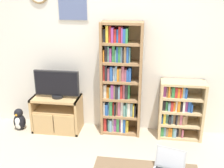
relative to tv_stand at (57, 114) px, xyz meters
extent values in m
cube|color=silver|center=(0.98, 0.27, 1.01)|extent=(5.63, 0.06, 2.60)
cube|color=silver|center=(0.28, 0.23, 1.60)|extent=(0.46, 0.01, 0.36)
cube|color=slate|center=(0.28, 0.22, 1.60)|extent=(0.42, 0.02, 0.33)
cube|color=tan|center=(-0.36, 0.02, 0.00)|extent=(0.04, 0.40, 0.57)
cube|color=tan|center=(0.36, 0.02, 0.00)|extent=(0.04, 0.40, 0.57)
cube|color=tan|center=(0.00, 0.02, 0.26)|extent=(0.75, 0.40, 0.04)
cube|color=tan|center=(0.00, 0.02, -0.27)|extent=(0.75, 0.40, 0.04)
cube|color=tan|center=(0.00, 0.02, 0.05)|extent=(0.68, 0.37, 0.04)
cube|color=tan|center=(-0.17, -0.17, -0.10)|extent=(0.33, 0.02, 0.30)
cube|color=tan|center=(0.17, -0.17, -0.10)|extent=(0.33, 0.02, 0.30)
cylinder|color=black|center=(0.04, 0.00, 0.30)|extent=(0.18, 0.18, 0.04)
cube|color=black|center=(0.04, 0.00, 0.52)|extent=(0.69, 0.05, 0.39)
cube|color=black|center=(0.04, -0.03, 0.52)|extent=(0.65, 0.01, 0.36)
cube|color=#9E754C|center=(0.73, 0.08, 0.58)|extent=(0.04, 0.28, 1.73)
cube|color=#9E754C|center=(1.30, 0.08, 0.58)|extent=(0.04, 0.28, 1.73)
cube|color=#9E754C|center=(1.01, 0.21, 0.58)|extent=(0.60, 0.02, 1.73)
cube|color=#9E754C|center=(1.01, 0.08, -0.27)|extent=(0.53, 0.25, 0.04)
cube|color=#9E754C|center=(1.01, 0.08, 0.01)|extent=(0.53, 0.25, 0.04)
cube|color=#9E754C|center=(1.01, 0.08, 0.30)|extent=(0.53, 0.25, 0.04)
cube|color=#9E754C|center=(1.01, 0.08, 0.58)|extent=(0.53, 0.25, 0.04)
cube|color=#9E754C|center=(1.01, 0.08, 0.86)|extent=(0.53, 0.25, 0.04)
cube|color=#9E754C|center=(1.01, 0.08, 1.14)|extent=(0.53, 0.25, 0.04)
cube|color=#9E754C|center=(1.01, 0.08, 1.42)|extent=(0.53, 0.25, 0.04)
cube|color=red|center=(0.77, 0.09, -0.14)|extent=(0.04, 0.20, 0.22)
cube|color=#232328|center=(0.81, 0.09, -0.14)|extent=(0.02, 0.18, 0.21)
cube|color=#5B9389|center=(0.83, 0.09, -0.15)|extent=(0.02, 0.20, 0.20)
cube|color=#759EB7|center=(0.86, 0.08, -0.15)|extent=(0.04, 0.22, 0.20)
cube|color=white|center=(0.90, 0.09, -0.14)|extent=(0.02, 0.18, 0.22)
cube|color=#9E4293|center=(0.93, 0.09, -0.14)|extent=(0.04, 0.19, 0.21)
cube|color=#388947|center=(0.98, 0.09, -0.13)|extent=(0.04, 0.20, 0.23)
cube|color=#9E4293|center=(1.01, 0.09, -0.13)|extent=(0.02, 0.18, 0.23)
cube|color=white|center=(1.04, 0.08, -0.13)|extent=(0.03, 0.22, 0.23)
cube|color=#2856A8|center=(1.07, 0.08, -0.14)|extent=(0.04, 0.22, 0.23)
cube|color=gold|center=(1.12, 0.09, -0.15)|extent=(0.04, 0.19, 0.20)
cube|color=white|center=(0.76, 0.08, 0.14)|extent=(0.02, 0.22, 0.21)
cube|color=#2856A8|center=(0.80, 0.08, 0.12)|extent=(0.04, 0.22, 0.18)
cube|color=#759EB7|center=(0.83, 0.09, 0.14)|extent=(0.02, 0.18, 0.21)
cube|color=#388947|center=(0.87, 0.08, 0.15)|extent=(0.04, 0.21, 0.23)
cube|color=red|center=(0.90, 0.09, 0.13)|extent=(0.02, 0.19, 0.20)
cube|color=#232328|center=(0.93, 0.08, 0.13)|extent=(0.02, 0.22, 0.19)
cube|color=#93704C|center=(0.95, 0.09, 0.14)|extent=(0.02, 0.18, 0.21)
cube|color=#B75B70|center=(0.99, 0.09, 0.15)|extent=(0.04, 0.20, 0.23)
cube|color=white|center=(1.03, 0.09, 0.14)|extent=(0.04, 0.18, 0.22)
cube|color=#5B9389|center=(1.08, 0.08, 0.13)|extent=(0.03, 0.22, 0.19)
cube|color=#5B9389|center=(1.11, 0.08, 0.15)|extent=(0.02, 0.21, 0.23)
cube|color=white|center=(1.14, 0.09, 0.14)|extent=(0.04, 0.20, 0.22)
cube|color=#759EB7|center=(1.18, 0.09, 0.14)|extent=(0.03, 0.19, 0.21)
cube|color=gold|center=(1.21, 0.08, 0.13)|extent=(0.02, 0.22, 0.20)
cube|color=#232328|center=(1.23, 0.08, 0.12)|extent=(0.02, 0.22, 0.19)
cube|color=white|center=(0.78, 0.09, 0.42)|extent=(0.04, 0.19, 0.20)
cube|color=orange|center=(0.82, 0.09, 0.40)|extent=(0.04, 0.18, 0.17)
cube|color=#5B9389|center=(0.85, 0.08, 0.40)|extent=(0.02, 0.22, 0.18)
cube|color=#9E4293|center=(0.89, 0.08, 0.42)|extent=(0.04, 0.22, 0.22)
cube|color=#93704C|center=(0.92, 0.08, 0.42)|extent=(0.02, 0.23, 0.21)
cube|color=#232328|center=(0.95, 0.08, 0.42)|extent=(0.04, 0.22, 0.20)
cube|color=#759EB7|center=(0.99, 0.08, 0.41)|extent=(0.03, 0.21, 0.19)
cube|color=red|center=(1.02, 0.09, 0.42)|extent=(0.03, 0.19, 0.20)
cube|color=#B75B70|center=(1.06, 0.09, 0.42)|extent=(0.03, 0.18, 0.22)
cube|color=#232328|center=(1.10, 0.09, 0.43)|extent=(0.04, 0.19, 0.23)
cube|color=#388947|center=(1.13, 0.09, 0.43)|extent=(0.03, 0.17, 0.22)
cube|color=red|center=(0.77, 0.09, 0.71)|extent=(0.02, 0.20, 0.22)
cube|color=#232328|center=(0.80, 0.08, 0.71)|extent=(0.03, 0.22, 0.23)
cube|color=#B75B70|center=(0.83, 0.09, 0.69)|extent=(0.03, 0.20, 0.19)
cube|color=#2856A8|center=(0.87, 0.08, 0.70)|extent=(0.04, 0.22, 0.21)
cube|color=white|center=(0.91, 0.09, 0.69)|extent=(0.03, 0.17, 0.20)
cube|color=#759EB7|center=(0.94, 0.09, 0.71)|extent=(0.02, 0.21, 0.23)
cube|color=orange|center=(0.97, 0.08, 0.69)|extent=(0.03, 0.22, 0.19)
cube|color=#93704C|center=(1.00, 0.08, 0.69)|extent=(0.03, 0.22, 0.19)
cube|color=#B75B70|center=(1.04, 0.09, 0.71)|extent=(0.04, 0.20, 0.22)
cube|color=#B75B70|center=(1.08, 0.09, 0.69)|extent=(0.03, 0.20, 0.18)
cube|color=#2856A8|center=(1.11, 0.08, 0.69)|extent=(0.02, 0.21, 0.18)
cube|color=#2856A8|center=(1.14, 0.08, 0.70)|extent=(0.04, 0.21, 0.20)
cube|color=orange|center=(0.76, 0.08, 0.96)|extent=(0.02, 0.21, 0.17)
cube|color=#232328|center=(0.79, 0.09, 0.99)|extent=(0.04, 0.18, 0.23)
cube|color=#5B9389|center=(0.83, 0.09, 0.99)|extent=(0.02, 0.18, 0.23)
cube|color=#9E4293|center=(0.86, 0.09, 0.98)|extent=(0.03, 0.20, 0.20)
cube|color=#388947|center=(0.90, 0.09, 0.99)|extent=(0.04, 0.18, 0.23)
cube|color=#5B9389|center=(0.93, 0.09, 0.97)|extent=(0.02, 0.20, 0.18)
cube|color=#2856A8|center=(0.96, 0.09, 0.99)|extent=(0.02, 0.20, 0.22)
cube|color=#388947|center=(0.99, 0.09, 0.99)|extent=(0.03, 0.19, 0.22)
cube|color=#759EB7|center=(1.02, 0.09, 0.99)|extent=(0.03, 0.19, 0.22)
cube|color=#232328|center=(1.04, 0.08, 0.98)|extent=(0.02, 0.21, 0.20)
cube|color=#93704C|center=(1.07, 0.09, 0.99)|extent=(0.03, 0.20, 0.22)
cube|color=#2856A8|center=(1.10, 0.08, 0.99)|extent=(0.03, 0.21, 0.23)
cube|color=#5B9389|center=(1.13, 0.09, 0.98)|extent=(0.02, 0.19, 0.21)
cube|color=#232328|center=(0.77, 0.09, 1.25)|extent=(0.04, 0.18, 0.18)
cube|color=gold|center=(0.81, 0.08, 1.28)|extent=(0.04, 0.21, 0.23)
cube|color=red|center=(0.85, 0.09, 1.27)|extent=(0.03, 0.19, 0.23)
cube|color=#9E4293|center=(0.89, 0.08, 1.26)|extent=(0.03, 0.22, 0.21)
cube|color=red|center=(0.92, 0.09, 1.25)|extent=(0.03, 0.19, 0.18)
cube|color=#2856A8|center=(0.96, 0.09, 1.25)|extent=(0.02, 0.19, 0.18)
cube|color=red|center=(0.99, 0.09, 1.27)|extent=(0.03, 0.19, 0.22)
cube|color=#9E4293|center=(1.02, 0.08, 1.26)|extent=(0.02, 0.22, 0.21)
cube|color=#2856A8|center=(1.05, 0.08, 1.26)|extent=(0.04, 0.22, 0.19)
cube|color=#388947|center=(1.09, 0.08, 1.26)|extent=(0.03, 0.23, 0.20)
cube|color=tan|center=(1.61, 0.06, 0.16)|extent=(0.04, 0.31, 0.89)
cube|color=tan|center=(2.22, 0.06, 0.16)|extent=(0.04, 0.31, 0.89)
cube|color=tan|center=(1.92, 0.21, 0.16)|extent=(0.64, 0.02, 0.89)
cube|color=tan|center=(1.92, 0.06, -0.27)|extent=(0.57, 0.28, 0.04)
cube|color=tan|center=(1.92, 0.06, -0.05)|extent=(0.57, 0.28, 0.04)
cube|color=tan|center=(1.92, 0.06, 0.16)|extent=(0.57, 0.28, 0.04)
cube|color=tan|center=(1.92, 0.06, 0.38)|extent=(0.57, 0.28, 0.04)
cube|color=tan|center=(1.92, 0.06, 0.59)|extent=(0.57, 0.28, 0.04)
cube|color=#388947|center=(1.66, 0.07, -0.18)|extent=(0.04, 0.24, 0.14)
cube|color=#759EB7|center=(1.70, 0.07, -0.18)|extent=(0.03, 0.23, 0.14)
cube|color=#93704C|center=(1.73, 0.07, -0.18)|extent=(0.03, 0.24, 0.14)
cube|color=orange|center=(1.76, 0.07, -0.17)|extent=(0.02, 0.24, 0.15)
cube|color=orange|center=(1.79, 0.07, -0.18)|extent=(0.03, 0.23, 0.14)
cube|color=#5B9389|center=(1.82, 0.07, -0.17)|extent=(0.02, 0.25, 0.15)
cube|color=#759EB7|center=(1.85, 0.07, -0.18)|extent=(0.03, 0.25, 0.15)
cube|color=#232328|center=(1.88, 0.08, -0.19)|extent=(0.03, 0.21, 0.13)
cube|color=#93704C|center=(1.92, 0.08, -0.18)|extent=(0.04, 0.20, 0.14)
cube|color=#B75B70|center=(1.96, 0.07, -0.18)|extent=(0.03, 0.25, 0.13)
cube|color=#2856A8|center=(1.65, 0.07, 0.03)|extent=(0.02, 0.23, 0.13)
cube|color=gold|center=(1.68, 0.07, 0.05)|extent=(0.04, 0.25, 0.17)
cube|color=#5B9389|center=(1.72, 0.08, 0.04)|extent=(0.04, 0.20, 0.15)
cube|color=#232328|center=(1.76, 0.07, 0.03)|extent=(0.04, 0.24, 0.13)
cube|color=#759EB7|center=(1.79, 0.08, 0.03)|extent=(0.03, 0.20, 0.14)
cube|color=#93704C|center=(1.82, 0.08, 0.04)|extent=(0.03, 0.20, 0.15)
cube|color=#232328|center=(1.86, 0.07, 0.05)|extent=(0.02, 0.25, 0.17)
cube|color=#93704C|center=(1.88, 0.07, 0.04)|extent=(0.03, 0.22, 0.14)
cube|color=#B75B70|center=(1.92, 0.07, 0.04)|extent=(0.03, 0.23, 0.16)
cube|color=#93704C|center=(1.96, 0.07, 0.04)|extent=(0.04, 0.24, 0.15)
cube|color=#93704C|center=(1.99, 0.07, 0.05)|extent=(0.03, 0.22, 0.17)
cube|color=#232328|center=(1.66, 0.07, 0.25)|extent=(0.04, 0.22, 0.14)
cube|color=#388947|center=(1.70, 0.07, 0.25)|extent=(0.03, 0.22, 0.14)
cube|color=#759EB7|center=(1.73, 0.07, 0.24)|extent=(0.03, 0.24, 0.13)
cube|color=red|center=(1.77, 0.07, 0.25)|extent=(0.04, 0.25, 0.14)
cube|color=orange|center=(1.81, 0.07, 0.25)|extent=(0.03, 0.22, 0.13)
cube|color=white|center=(1.83, 0.07, 0.26)|extent=(0.02, 0.23, 0.15)
cube|color=orange|center=(1.87, 0.07, 0.26)|extent=(0.04, 0.25, 0.17)
cube|color=#232328|center=(1.90, 0.07, 0.25)|extent=(0.03, 0.23, 0.13)
cube|color=white|center=(1.94, 0.07, 0.26)|extent=(0.03, 0.25, 0.16)
cube|color=#9E4293|center=(1.98, 0.08, 0.26)|extent=(0.04, 0.21, 0.17)
cube|color=#2856A8|center=(2.02, 0.07, 0.26)|extent=(0.04, 0.23, 0.17)
cube|color=#2856A8|center=(2.05, 0.07, 0.24)|extent=(0.02, 0.25, 0.13)
cube|color=#9E4293|center=(1.66, 0.08, 0.48)|extent=(0.04, 0.21, 0.16)
cube|color=#93704C|center=(1.69, 0.07, 0.47)|extent=(0.02, 0.23, 0.15)
cube|color=orange|center=(1.71, 0.07, 0.48)|extent=(0.02, 0.25, 0.17)
cube|color=#93704C|center=(1.74, 0.07, 0.46)|extent=(0.02, 0.23, 0.14)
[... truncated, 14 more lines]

